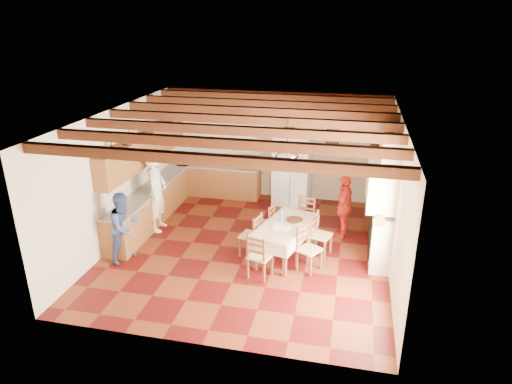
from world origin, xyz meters
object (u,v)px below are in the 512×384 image
Objects in this scene: chair_left_far at (265,223)px; microwave at (247,162)px; refrigerator at (293,169)px; person_woman_red at (344,206)px; hutch at (378,184)px; chair_end_near at (260,255)px; chair_right_near at (309,249)px; dining_table at (285,228)px; person_woman_blue at (125,227)px; chair_end_far at (304,217)px; chair_left_near at (250,235)px; chair_right_far at (321,235)px; person_man at (156,192)px.

chair_left_far is 2.81m from microwave.
microwave is (-1.01, 2.56, 0.57)m from chair_left_far.
refrigerator is 1.28× the size of person_woman_red.
hutch is 2.18× the size of chair_end_near.
chair_right_near is 1.83m from person_woman_red.
dining_table is 3.47× the size of microwave.
hutch is 1.39× the size of person_woman_blue.
person_woman_red is at bearing 23.80° from chair_end_far.
chair_end_near is 0.64× the size of person_woman_red.
chair_left_near is at bearing -135.88° from hutch.
hutch is at bearing -110.24° from chair_end_near.
chair_end_far is at bearing 150.73° from chair_left_near.
person_man is (-3.94, 0.44, 0.48)m from chair_right_far.
person_woman_red is (4.43, 2.09, -0.00)m from person_woman_blue.
chair_right_near is 1.51m from chair_end_far.
chair_right_far is 0.64× the size of person_woman_red.
chair_left_far is at bearing -140.06° from chair_end_far.
dining_table is at bearing -96.14° from chair_end_far.
chair_left_far is at bearing -42.58° from person_woman_blue.
microwave reaches higher than chair_end_near.
chair_right_near is at bearing -177.20° from chair_right_far.
microwave is at bearing 60.71° from chair_right_near.
person_woman_red reaches higher than chair_right_near.
chair_right_far is 0.50× the size of person_man.
person_woman_red reaches higher than chair_end_near.
person_woman_blue is at bearing -116.57° from microwave.
chair_end_near is at bearing -19.85° from person_woman_red.
chair_end_far is at bearing -91.67° from chair_end_near.
chair_left_far is 1.50m from chair_right_near.
chair_end_near is at bearing -98.04° from chair_end_far.
chair_right_near is at bearing -63.93° from person_woman_blue.
refrigerator reaches higher than chair_right_near.
person_woman_blue is (-0.06, -1.51, -0.21)m from person_man.
chair_right_far is (0.18, 0.68, 0.00)m from chair_right_near.
chair_end_near is 2.06m from chair_end_far.
chair_right_far and chair_end_near have the same top height.
dining_table is 1.71m from person_woman_red.
person_woman_blue is 4.89m from person_woman_red.
chair_left_near and chair_end_near have the same top height.
chair_left_far is 1.00× the size of chair_right_far.
person_man is at bearing -94.11° from chair_left_near.
dining_table is 0.80m from chair_right_far.
hutch is 2.18× the size of chair_right_near.
person_woman_red is at bearing -89.13° from person_man.
dining_table is 3.27m from person_man.
hutch is 3.62m from microwave.
chair_end_far is at bearing -41.89° from person_woman_blue.
hutch is 5.31m from person_man.
person_woman_red reaches higher than chair_left_near.
person_man is at bearing 18.14° from person_woman_blue.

